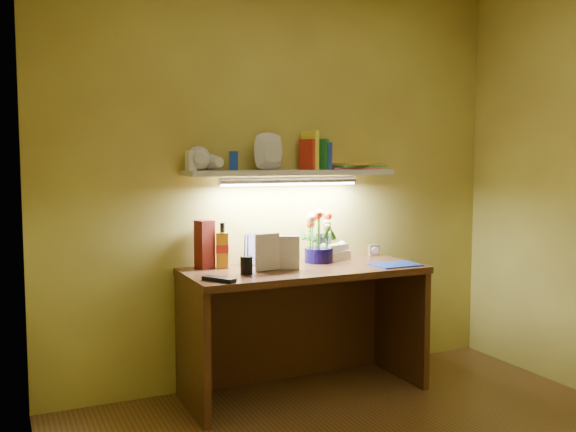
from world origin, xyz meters
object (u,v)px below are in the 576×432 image
at_px(telephone, 333,251).
at_px(whisky_bottle, 223,245).
at_px(desk_clock, 374,250).
at_px(flower_bouquet, 319,237).
at_px(desk, 304,330).

relative_size(telephone, whisky_bottle, 0.70).
distance_m(desk_clock, whisky_bottle, 1.06).
distance_m(flower_bouquet, whisky_bottle, 0.60).
bearing_deg(desk, flower_bouquet, 38.86).
bearing_deg(telephone, whisky_bottle, 159.34).
relative_size(desk, telephone, 7.59).
bearing_deg(desk_clock, desk, -154.80).
relative_size(desk, whisky_bottle, 5.32).
xyz_separation_m(desk, whisky_bottle, (-0.44, 0.19, 0.51)).
relative_size(desk, desk_clock, 19.78).
bearing_deg(desk, whisky_bottle, 156.54).
height_order(desk, desk_clock, desk_clock).
bearing_deg(telephone, flower_bouquet, -177.40).
distance_m(flower_bouquet, telephone, 0.17).
distance_m(flower_bouquet, desk_clock, 0.48).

